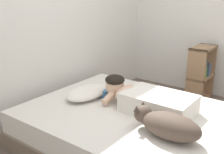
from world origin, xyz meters
TOP-DOWN VIEW (x-y plane):
  - back_wall at (-0.00, 1.41)m, footprint 3.82×0.12m
  - side_wall_right at (1.96, 0.18)m, footprint 0.10×5.72m
  - bed at (0.02, 0.24)m, footprint 1.56×2.00m
  - pillow at (0.01, 0.79)m, footprint 0.52×0.32m
  - person_lying at (0.14, 0.15)m, footprint 0.43×0.92m
  - dog at (-0.22, -0.25)m, footprint 0.26×0.58m
  - coffee_cup at (0.14, 0.65)m, footprint 0.12×0.09m
  - cell_phone at (0.27, 0.22)m, footprint 0.07×0.14m
  - bookshelf at (1.59, 0.14)m, footprint 0.45×0.24m

SIDE VIEW (x-z plane):
  - bed at x=0.02m, z-range 0.00..0.38m
  - bookshelf at x=1.59m, z-range 0.01..0.76m
  - cell_phone at x=0.27m, z-range 0.39..0.40m
  - coffee_cup at x=0.14m, z-range 0.39..0.46m
  - pillow at x=0.01m, z-range 0.39..0.50m
  - dog at x=-0.22m, z-range 0.38..0.60m
  - person_lying at x=0.14m, z-range 0.36..0.63m
  - side_wall_right at x=1.96m, z-range 0.00..2.50m
  - back_wall at x=0.00m, z-range 0.00..2.50m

